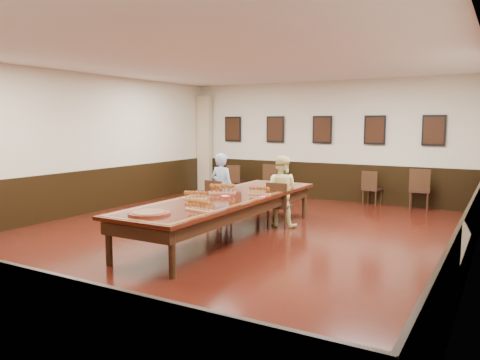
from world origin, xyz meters
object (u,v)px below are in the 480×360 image
Objects in this scene: spare_chair_c at (372,188)px; spare_chair_d at (420,189)px; chair_woman at (279,205)px; carved_platter at (149,213)px; conference_table at (226,204)px; chair_man at (219,202)px; person_woman at (281,191)px; spare_chair_a at (236,180)px; person_man at (222,188)px; spare_chair_b at (273,181)px.

spare_chair_d is (1.15, -0.06, 0.06)m from spare_chair_c.
spare_chair_d is (2.11, 3.43, 0.04)m from chair_woman.
chair_woman is 4.03m from spare_chair_d.
spare_chair_c reaches higher than carved_platter.
spare_chair_d is 5.34m from conference_table.
spare_chair_c is (0.96, 3.49, -0.02)m from chair_woman.
chair_woman is 0.92× the size of spare_chair_d.
carved_platter is (-2.66, -6.68, 0.28)m from spare_chair_d.
chair_man is 1.31m from person_woman.
conference_table is (2.42, -4.46, 0.17)m from spare_chair_a.
person_woman is at bearing 51.93° from spare_chair_d.
person_man is (-3.33, -3.63, 0.23)m from spare_chair_d.
spare_chair_d is 0.68× the size of person_man.
chair_man is 3.06m from carved_platter.
spare_chair_a reaches higher than conference_table.
person_man reaches higher than spare_chair_d.
spare_chair_b is 1.08× the size of spare_chair_c.
chair_woman is 3.32m from carved_platter.
chair_man is 3.60m from spare_chair_b.
spare_chair_b is at bearing 173.50° from spare_chair_a.
conference_table is (-1.44, -4.73, 0.17)m from spare_chair_c.
spare_chair_c is at bearing -175.57° from spare_chair_b.
chair_woman is 0.64× the size of person_woman.
spare_chair_a reaches higher than spare_chair_c.
carved_platter is (0.69, -2.96, 0.32)m from chair_man.
chair_man is 0.63× the size of person_man.
carved_platter is at bearing 99.93° from spare_chair_b.
spare_chair_b reaches higher than conference_table.
spare_chair_d is 3.96m from person_woman.
spare_chair_a is 1.19m from spare_chair_b.
conference_table is at bearing 62.20° from chair_woman.
spare_chair_b is 6.64m from carved_platter.
chair_woman is at bearing 117.43° from spare_chair_b.
chair_woman is at bearing -161.25° from chair_man.
spare_chair_a is at bearing 13.19° from spare_chair_c.
person_woman is (1.22, 0.39, 0.26)m from chair_man.
spare_chair_d is 0.70× the size of person_woman.
conference_table is (1.24, -4.52, 0.14)m from spare_chair_b.
chair_woman is at bearing 122.71° from spare_chair_a.
person_woman is 0.29× the size of conference_table.
chair_woman reaches higher than conference_table.
carved_platter is at bearing 107.77° from person_man.
spare_chair_a is at bearing 109.98° from carved_platter.
conference_table is 6.81× the size of carved_platter.
chair_man is 0.96× the size of spare_chair_b.
person_man is 1.02× the size of person_woman.
spare_chair_a is 5.08m from conference_table.
carved_platter is at bearing 86.50° from spare_chair_c.
chair_man is 1.22m from conference_table.
person_woman reaches higher than chair_woman.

